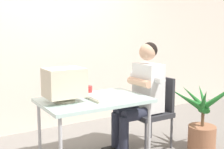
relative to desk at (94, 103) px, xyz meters
name	(u,v)px	position (x,y,z in m)	size (l,w,h in m)	color
wall_back	(68,28)	(0.30, 1.40, 0.83)	(8.00, 0.10, 3.00)	beige
desk	(94,103)	(0.00, 0.00, 0.00)	(1.17, 0.76, 0.72)	#B7B7BC
crt_monitor	(65,83)	(-0.32, 0.04, 0.25)	(0.41, 0.32, 0.36)	beige
keyboard	(96,98)	(0.01, -0.03, 0.07)	(0.17, 0.41, 0.03)	beige
office_chair	(153,108)	(0.86, 0.02, -0.18)	(0.46, 0.46, 0.88)	#4C4C51
person_seated	(142,92)	(0.67, 0.02, 0.05)	(0.70, 0.58, 1.32)	silver
potted_plant	(203,121)	(1.30, -0.39, -0.31)	(0.87, 0.82, 0.88)	#9E6647
desk_mug	(89,90)	(0.07, 0.26, 0.10)	(0.08, 0.09, 0.09)	red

